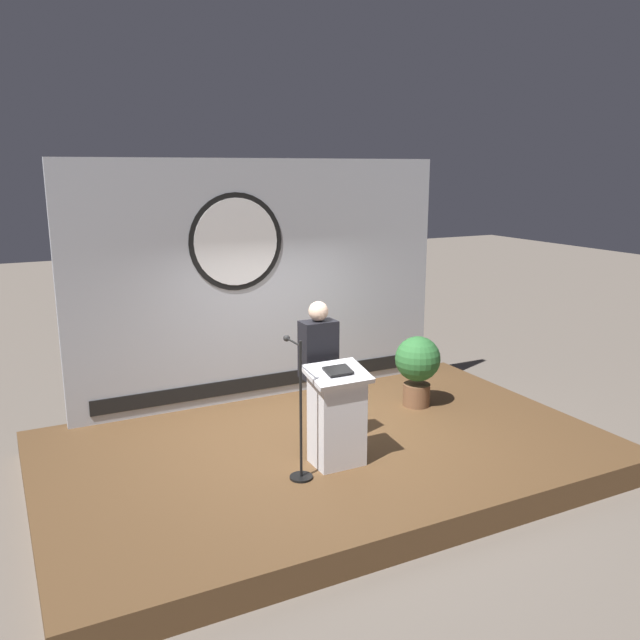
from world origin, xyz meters
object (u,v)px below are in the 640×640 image
at_px(microphone_stand, 299,430).
at_px(potted_plant, 418,364).
at_px(speaker_person, 318,374).
at_px(podium, 337,417).

relative_size(microphone_stand, potted_plant, 1.54).
xyz_separation_m(microphone_stand, potted_plant, (2.29, 1.18, 0.06)).
distance_m(microphone_stand, potted_plant, 2.57).
relative_size(speaker_person, microphone_stand, 1.16).
distance_m(podium, speaker_person, 0.59).
bearing_deg(speaker_person, microphone_stand, -131.44).
distance_m(speaker_person, microphone_stand, 0.86).
bearing_deg(podium, potted_plant, 30.87).
bearing_deg(potted_plant, speaker_person, -161.54).
bearing_deg(potted_plant, podium, -149.13).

